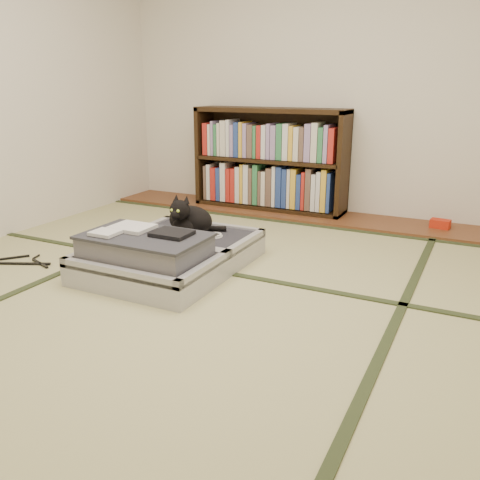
% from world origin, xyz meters
% --- Properties ---
extents(floor, '(4.50, 4.50, 0.00)m').
position_xyz_m(floor, '(0.00, 0.00, 0.00)').
color(floor, '#C1BC81').
rests_on(floor, ground).
extents(wood_strip, '(4.00, 0.50, 0.02)m').
position_xyz_m(wood_strip, '(0.00, 2.00, 0.01)').
color(wood_strip, brown).
rests_on(wood_strip, ground).
extents(red_item, '(0.16, 0.11, 0.07)m').
position_xyz_m(red_item, '(1.02, 2.03, 0.06)').
color(red_item, red).
rests_on(red_item, wood_strip).
extents(room_shell, '(4.50, 4.50, 4.50)m').
position_xyz_m(room_shell, '(0.00, 0.00, 1.46)').
color(room_shell, white).
rests_on(room_shell, ground).
extents(tatami_borders, '(4.00, 4.50, 0.01)m').
position_xyz_m(tatami_borders, '(0.00, 0.49, 0.00)').
color(tatami_borders, '#2D381E').
rests_on(tatami_borders, ground).
extents(bookcase, '(1.41, 0.32, 0.92)m').
position_xyz_m(bookcase, '(-0.50, 2.07, 0.45)').
color(bookcase, black).
rests_on(bookcase, wood_strip).
extents(suitcase, '(0.82, 1.09, 0.32)m').
position_xyz_m(suitcase, '(-0.43, 0.28, 0.11)').
color(suitcase, '#AFAEB3').
rests_on(suitcase, floor).
extents(cat, '(0.36, 0.37, 0.29)m').
position_xyz_m(cat, '(-0.44, 0.57, 0.27)').
color(cat, black).
rests_on(cat, suitcase).
extents(cable_coil, '(0.11, 0.11, 0.03)m').
position_xyz_m(cable_coil, '(-0.26, 0.60, 0.17)').
color(cable_coil, white).
rests_on(cable_coil, suitcase).
extents(hanger, '(0.43, 0.28, 0.01)m').
position_xyz_m(hanger, '(-1.37, -0.03, 0.01)').
color(hanger, black).
rests_on(hanger, floor).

